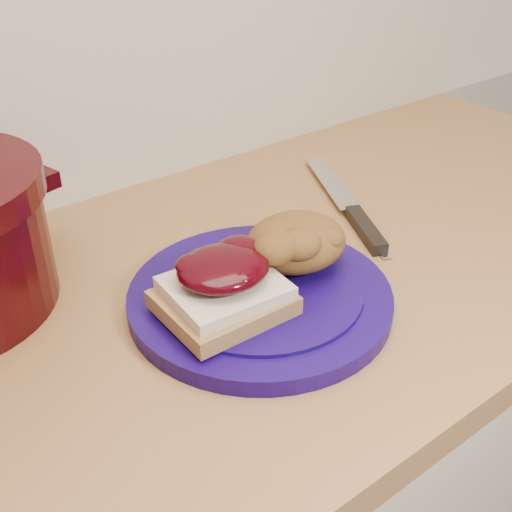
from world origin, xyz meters
TOP-DOWN VIEW (x-y plane):
  - plate at (0.04, 1.44)m, footprint 0.32×0.32m
  - sandwich at (-0.01, 1.44)m, footprint 0.13×0.11m
  - stuffing_mound at (0.10, 1.46)m, footprint 0.13×0.12m
  - chef_knife at (0.26, 1.52)m, footprint 0.15×0.27m
  - butter_knife at (0.25, 1.49)m, footprint 0.08×0.15m

SIDE VIEW (x-z plane):
  - butter_knife at x=0.25m, z-range 0.90..0.90m
  - chef_knife at x=0.26m, z-range 0.90..0.92m
  - plate at x=0.04m, z-range 0.90..0.92m
  - sandwich at x=-0.01m, z-range 0.92..0.98m
  - stuffing_mound at x=0.10m, z-range 0.92..0.98m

